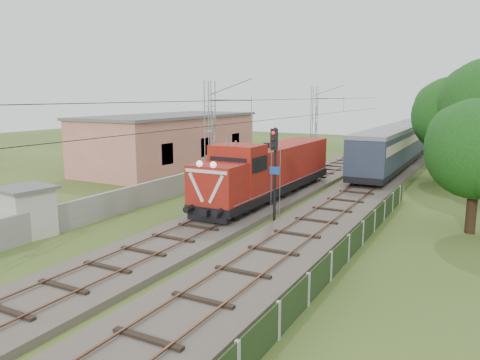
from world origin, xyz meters
The scene contains 13 objects.
ground centered at (0.00, 0.00, 0.00)m, with size 140.00×140.00×0.00m, color #374D1D.
track_main centered at (0.00, 7.00, 0.18)m, with size 4.20×70.00×0.45m.
track_side centered at (5.00, 20.00, 0.18)m, with size 4.20×80.00×0.45m.
catenary centered at (-2.95, 12.00, 4.05)m, with size 3.31×70.00×8.00m.
boundary_wall centered at (-6.50, 12.00, 0.75)m, with size 0.25×40.00×1.50m, color #9E9E99.
station_building centered at (-15.00, 24.00, 2.63)m, with size 8.40×20.40×5.22m.
fence centered at (8.00, 3.00, 0.60)m, with size 0.12×32.00×1.20m.
locomotive centered at (0.00, 14.67, 2.15)m, with size 2.84×16.24×4.12m.
coach_rake centered at (5.00, 77.13, 2.53)m, with size 3.05×113.85×3.52m.
signal_post centered at (2.63, 9.63, 3.68)m, with size 0.59×0.46×5.36m.
relay_hut centered at (-7.40, 1.37, 1.30)m, with size 2.78×2.78×2.57m.
tree_a centered at (12.52, 12.70, 4.35)m, with size 5.38×5.13×6.98m.
tree_c centered at (10.01, 29.19, 5.40)m, with size 6.67×6.36×8.65m.
Camera 1 is at (13.03, -13.73, 7.08)m, focal length 35.00 mm.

